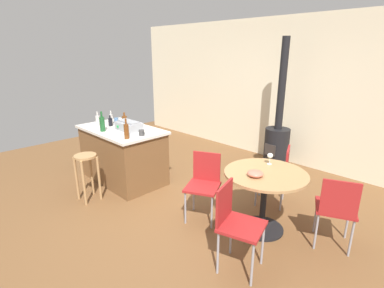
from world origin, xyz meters
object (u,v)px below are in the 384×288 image
(wood_stove, at_px, (277,139))
(bottle_0, at_px, (102,124))
(bottle_2, at_px, (98,120))
(wine_glass, at_px, (270,156))
(folding_chair_right, at_px, (235,220))
(bottle_3, at_px, (111,119))
(wooden_stool, at_px, (87,168))
(kitchen_island, at_px, (123,154))
(cup_1, at_px, (142,133))
(folding_chair_far, at_px, (277,171))
(bottle_1, at_px, (125,120))
(folding_chair_near, at_px, (337,207))
(toolbox, at_px, (129,126))
(folding_chair_left, at_px, (204,181))
(dining_table, at_px, (265,187))
(serving_bowl, at_px, (255,173))
(bottle_4, at_px, (126,131))
(bottle_5, at_px, (110,122))
(cup_0, at_px, (116,120))

(wood_stove, height_order, bottle_0, wood_stove)
(bottle_2, bearing_deg, wine_glass, 16.59)
(folding_chair_right, xyz_separation_m, bottle_3, (-2.96, 0.43, 0.46))
(wooden_stool, bearing_deg, folding_chair_right, 8.76)
(kitchen_island, relative_size, cup_1, 12.35)
(folding_chair_far, distance_m, cup_1, 2.02)
(bottle_0, bearing_deg, bottle_1, 102.68)
(bottle_0, xyz_separation_m, wine_glass, (2.39, 0.93, -0.16))
(folding_chair_near, distance_m, toolbox, 3.08)
(wood_stove, bearing_deg, toolbox, -121.68)
(folding_chair_far, height_order, folding_chair_right, folding_chair_right)
(folding_chair_far, bearing_deg, bottle_1, -159.63)
(folding_chair_left, xyz_separation_m, bottle_0, (-1.79, -0.39, 0.51))
(bottle_3, bearing_deg, dining_table, 6.80)
(wooden_stool, relative_size, bottle_1, 3.23)
(kitchen_island, relative_size, dining_table, 1.54)
(serving_bowl, bearing_deg, folding_chair_right, -73.14)
(folding_chair_right, relative_size, bottle_4, 3.01)
(folding_chair_near, height_order, serving_bowl, folding_chair_near)
(folding_chair_left, bearing_deg, bottle_2, -172.66)
(dining_table, distance_m, bottle_2, 2.94)
(folding_chair_near, height_order, cup_1, cup_1)
(folding_chair_near, bearing_deg, bottle_5, -169.24)
(bottle_5, bearing_deg, dining_table, 8.57)
(bottle_4, bearing_deg, bottle_3, 162.23)
(wooden_stool, bearing_deg, folding_chair_near, 25.01)
(wood_stove, bearing_deg, serving_bowl, -67.06)
(kitchen_island, relative_size, folding_chair_far, 1.74)
(cup_1, xyz_separation_m, wine_glass, (1.76, 0.64, -0.08))
(serving_bowl, bearing_deg, bottle_5, -175.10)
(folding_chair_far, bearing_deg, cup_1, -147.29)
(folding_chair_right, relative_size, wine_glass, 6.15)
(bottle_4, distance_m, cup_0, 1.03)
(bottle_2, bearing_deg, folding_chair_right, -3.94)
(bottle_1, bearing_deg, cup_1, -13.62)
(serving_bowl, bearing_deg, toolbox, -175.83)
(folding_chair_near, bearing_deg, dining_table, -161.43)
(bottle_5, bearing_deg, wood_stove, 51.50)
(wine_glass, relative_size, serving_bowl, 0.80)
(bottle_1, relative_size, bottle_4, 0.73)
(wood_stove, height_order, toolbox, wood_stove)
(folding_chair_left, distance_m, bottle_1, 1.96)
(kitchen_island, relative_size, wine_glass, 10.24)
(toolbox, relative_size, bottle_5, 2.33)
(bottle_1, bearing_deg, dining_table, 4.49)
(wooden_stool, xyz_separation_m, wine_glass, (2.10, 1.39, 0.37))
(dining_table, bearing_deg, bottle_0, -165.04)
(folding_chair_far, relative_size, wine_glass, 5.89)
(bottle_0, bearing_deg, bottle_2, 162.50)
(bottle_0, xyz_separation_m, cup_0, (-0.33, 0.44, -0.08))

